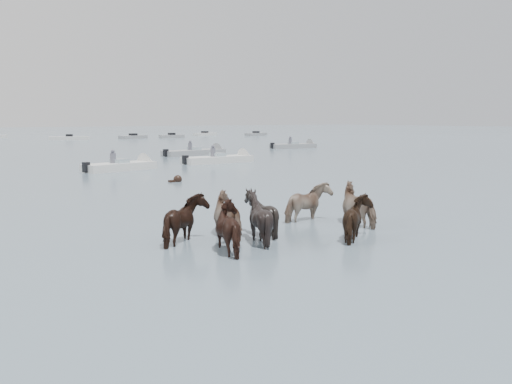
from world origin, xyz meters
TOP-DOWN VIEW (x-y plane):
  - ground at (0.00, 0.00)m, footprint 400.00×400.00m
  - pony_herd at (-1.86, -0.54)m, footprint 7.33×4.14m
  - swimming_pony at (1.96, 12.38)m, footprint 0.72×0.44m
  - motorboat_b at (2.71, 20.04)m, footprint 5.27×2.50m
  - motorboat_c at (13.55, 29.36)m, footprint 6.71×2.44m
  - motorboat_d at (10.81, 21.15)m, footprint 5.99×1.60m
  - motorboat_e at (27.83, 32.50)m, footprint 5.79×2.60m

SIDE VIEW (x-z plane):
  - ground at x=0.00m, z-range 0.00..0.00m
  - swimming_pony at x=1.96m, z-range -0.12..0.32m
  - motorboat_c at x=13.55m, z-range -0.74..1.18m
  - motorboat_d at x=10.81m, z-range -0.74..1.18m
  - motorboat_e at x=27.83m, z-range -0.73..1.19m
  - motorboat_b at x=2.71m, z-range -0.73..1.19m
  - pony_herd at x=-1.86m, z-range -0.27..1.27m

